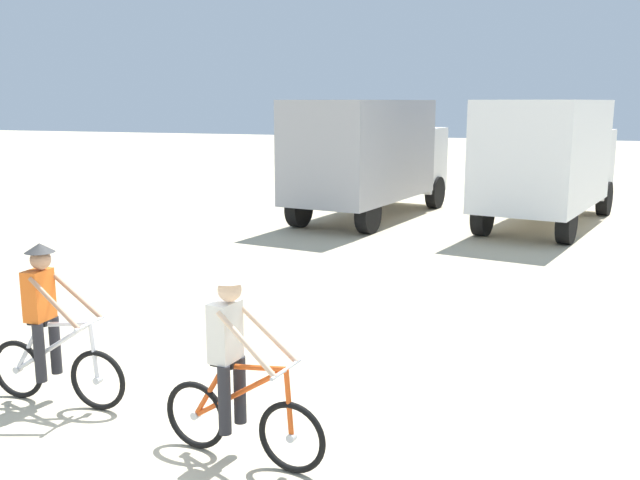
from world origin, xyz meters
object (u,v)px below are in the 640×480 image
Objects in this scene: box_truck_grey_hauler at (370,153)px; box_truck_avon_van at (550,156)px; cyclist_cowboy_hat at (235,374)px; cyclist_orange_shirt at (49,330)px.

box_truck_avon_van is at bearing 3.79° from box_truck_grey_hauler.
box_truck_avon_van reaches higher than cyclist_cowboy_hat.
box_truck_avon_van is at bearing 71.19° from cyclist_orange_shirt.
box_truck_avon_van is 14.49m from cyclist_cowboy_hat.
box_truck_grey_hauler is 3.86× the size of cyclist_cowboy_hat.
cyclist_orange_shirt is at bearing -89.35° from box_truck_grey_hauler.
cyclist_cowboy_hat is at bearing -10.06° from cyclist_orange_shirt.
cyclist_orange_shirt is at bearing -108.81° from box_truck_avon_van.
cyclist_orange_shirt and cyclist_cowboy_hat have the same top height.
box_truck_grey_hauler is 3.86× the size of cyclist_orange_shirt.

